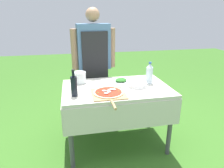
% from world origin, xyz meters
% --- Properties ---
extents(ground_plane, '(12.00, 12.00, 0.00)m').
position_xyz_m(ground_plane, '(0.00, 0.00, 0.00)').
color(ground_plane, '#386B23').
extents(prep_table, '(1.19, 0.76, 0.74)m').
position_xyz_m(prep_table, '(0.00, 0.00, 0.64)').
color(prep_table, beige).
rests_on(prep_table, ground).
extents(person_cook, '(0.60, 0.22, 1.59)m').
position_xyz_m(person_cook, '(-0.17, 0.63, 0.94)').
color(person_cook, '#70604C').
rests_on(person_cook, ground).
extents(pizza_on_peel, '(0.34, 0.53, 0.05)m').
position_xyz_m(pizza_on_peel, '(-0.13, -0.20, 0.75)').
color(pizza_on_peel, tan).
rests_on(pizza_on_peel, prep_table).
extents(oil_bottle, '(0.06, 0.06, 0.27)m').
position_xyz_m(oil_bottle, '(-0.46, -0.16, 0.84)').
color(oil_bottle, black).
rests_on(oil_bottle, prep_table).
extents(water_bottle, '(0.08, 0.08, 0.26)m').
position_xyz_m(water_bottle, '(0.40, 0.05, 0.86)').
color(water_bottle, silver).
rests_on(water_bottle, prep_table).
extents(herb_container, '(0.21, 0.20, 0.04)m').
position_xyz_m(herb_container, '(0.09, 0.17, 0.76)').
color(herb_container, silver).
rests_on(herb_container, prep_table).
extents(mixing_tub, '(0.16, 0.16, 0.13)m').
position_xyz_m(mixing_tub, '(-0.40, 0.24, 0.80)').
color(mixing_tub, silver).
rests_on(mixing_tub, prep_table).
extents(plate_stack, '(0.24, 0.24, 0.04)m').
position_xyz_m(plate_stack, '(0.24, -0.01, 0.76)').
color(plate_stack, white).
rests_on(plate_stack, prep_table).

